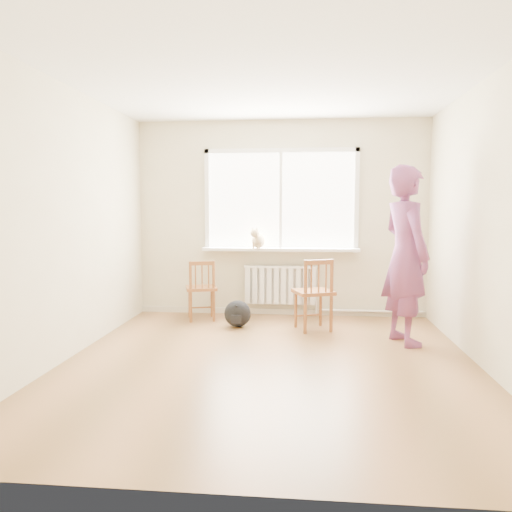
% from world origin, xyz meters
% --- Properties ---
extents(floor, '(4.50, 4.50, 0.00)m').
position_xyz_m(floor, '(0.00, 0.00, 0.00)').
color(floor, '#9B6A3F').
rests_on(floor, ground).
extents(ceiling, '(4.50, 4.50, 0.00)m').
position_xyz_m(ceiling, '(0.00, 0.00, 2.70)').
color(ceiling, white).
rests_on(ceiling, back_wall).
extents(back_wall, '(4.00, 0.01, 2.70)m').
position_xyz_m(back_wall, '(0.00, 2.25, 1.35)').
color(back_wall, beige).
rests_on(back_wall, ground).
extents(window, '(2.12, 0.05, 1.42)m').
position_xyz_m(window, '(0.00, 2.22, 1.66)').
color(window, white).
rests_on(window, back_wall).
extents(windowsill, '(2.15, 0.22, 0.04)m').
position_xyz_m(windowsill, '(0.00, 2.14, 0.93)').
color(windowsill, white).
rests_on(windowsill, back_wall).
extents(radiator, '(1.00, 0.12, 0.55)m').
position_xyz_m(radiator, '(0.00, 2.16, 0.44)').
color(radiator, white).
rests_on(radiator, back_wall).
extents(heating_pipe, '(1.40, 0.04, 0.04)m').
position_xyz_m(heating_pipe, '(1.25, 2.19, 0.08)').
color(heating_pipe, silver).
rests_on(heating_pipe, back_wall).
extents(baseboard, '(4.00, 0.03, 0.08)m').
position_xyz_m(baseboard, '(0.00, 2.23, 0.04)').
color(baseboard, beige).
rests_on(baseboard, ground).
extents(chair_left, '(0.49, 0.48, 0.81)m').
position_xyz_m(chair_left, '(-1.03, 1.77, 0.41)').
color(chair_left, brown).
rests_on(chair_left, floor).
extents(chair_right, '(0.56, 0.55, 0.89)m').
position_xyz_m(chair_right, '(0.46, 1.34, 0.45)').
color(chair_right, brown).
rests_on(chair_right, floor).
extents(person, '(0.68, 0.83, 1.96)m').
position_xyz_m(person, '(1.44, 0.88, 0.98)').
color(person, '#BD3F4A').
rests_on(person, floor).
extents(cat, '(0.26, 0.43, 0.29)m').
position_xyz_m(cat, '(-0.30, 2.05, 1.07)').
color(cat, beige).
rests_on(cat, windowsill).
extents(backpack, '(0.38, 0.31, 0.34)m').
position_xyz_m(backpack, '(-0.50, 1.44, 0.17)').
color(backpack, black).
rests_on(backpack, floor).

